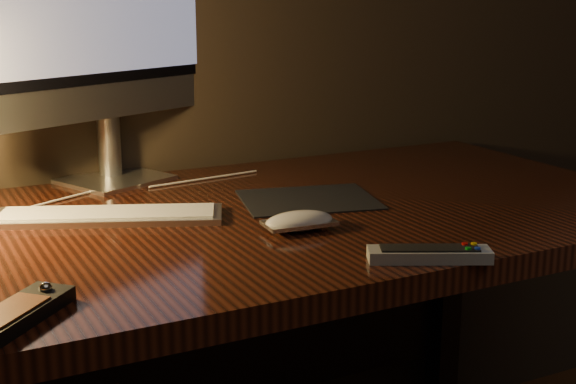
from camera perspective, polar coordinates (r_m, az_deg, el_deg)
name	(u,v)px	position (r m, az deg, el deg)	size (l,w,h in m)	color
desk	(203,278)	(1.44, -6.05, -6.09)	(1.60, 0.75, 0.75)	#3E190E
monitor	(106,0)	(1.57, -12.79, 13.19)	(0.53, 0.26, 0.59)	silver
keyboard	(108,215)	(1.36, -12.70, -1.62)	(0.37, 0.10, 0.01)	silver
mousepad	(309,200)	(1.44, 1.47, -0.54)	(0.24, 0.19, 0.00)	black
mouse	(299,224)	(1.26, 0.81, -2.27)	(0.11, 0.06, 0.02)	white
media_remote	(20,311)	(0.98, -18.50, -8.05)	(0.14, 0.14, 0.03)	black
tv_remote	(429,254)	(1.14, 10.01, -4.36)	(0.17, 0.12, 0.02)	#9B9EA0
papers	(129,214)	(1.37, -11.24, -1.56)	(0.12, 0.08, 0.01)	white
cable	(144,188)	(1.55, -10.19, 0.27)	(0.00, 0.00, 0.50)	white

